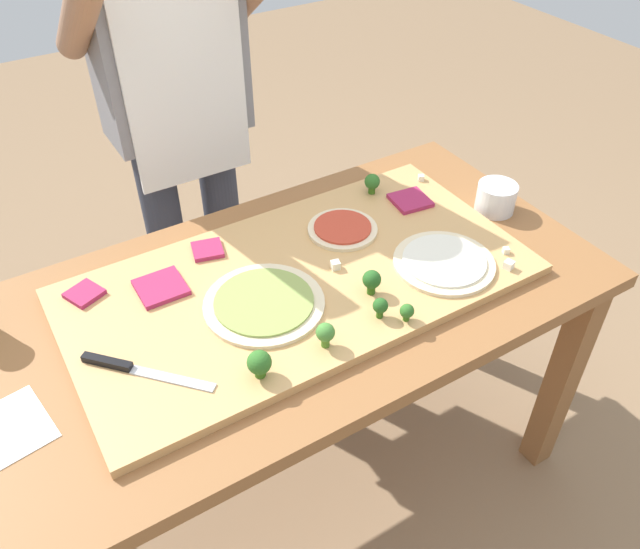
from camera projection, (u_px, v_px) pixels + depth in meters
name	position (u px, v px, depth m)	size (l,w,h in m)	color
ground_plane	(296.00, 476.00, 2.02)	(8.00, 8.00, 0.00)	#896B4C
prep_table	(290.00, 325.00, 1.59)	(1.53, 0.79, 0.78)	brown
cutting_board	(300.00, 281.00, 1.53)	(1.10, 0.57, 0.02)	tan
chefs_knife	(129.00, 368.00, 1.30)	(0.21, 0.23, 0.02)	#B7BABF
pizza_whole_tomato_red	(343.00, 229.00, 1.66)	(0.18, 0.18, 0.02)	beige
pizza_whole_pesto_green	(264.00, 303.00, 1.44)	(0.28, 0.28, 0.02)	beige
pizza_whole_white_garlic	(444.00, 262.00, 1.55)	(0.25, 0.25, 0.02)	beige
pizza_slice_near_right	(161.00, 287.00, 1.48)	(0.11, 0.11, 0.01)	#9E234C
pizza_slice_far_left	(84.00, 294.00, 1.47)	(0.07, 0.07, 0.01)	#9E234C
pizza_slice_far_right	(208.00, 250.00, 1.59)	(0.07, 0.07, 0.01)	#9E234C
pizza_slice_center	(410.00, 200.00, 1.76)	(0.10, 0.10, 0.01)	#9E234C
broccoli_floret_back_mid	(407.00, 311.00, 1.39)	(0.03, 0.03, 0.04)	#366618
broccoli_floret_back_left	(325.00, 333.00, 1.33)	(0.04, 0.04, 0.06)	#487A23
broccoli_floret_center_left	(372.00, 280.00, 1.45)	(0.04, 0.04, 0.06)	#2C5915
broccoli_floret_center_right	(372.00, 182.00, 1.78)	(0.04, 0.04, 0.06)	#366618
broccoli_floret_front_right	(380.00, 306.00, 1.40)	(0.03, 0.03, 0.05)	#2C5915
broccoli_floret_front_mid	(259.00, 363.00, 1.27)	(0.05, 0.05, 0.06)	#366618
cheese_crumble_a	(335.00, 265.00, 1.54)	(0.02, 0.02, 0.02)	silver
cheese_crumble_b	(506.00, 251.00, 1.59)	(0.02, 0.02, 0.02)	silver
cheese_crumble_c	(421.00, 178.00, 1.85)	(0.02, 0.02, 0.02)	silver
cheese_crumble_d	(509.00, 265.00, 1.54)	(0.02, 0.02, 0.02)	white
flour_cup	(495.00, 198.00, 1.76)	(0.11, 0.11, 0.08)	white
recipe_note	(14.00, 426.00, 1.22)	(0.12, 0.16, 0.00)	white
cook_center	(176.00, 99.00, 1.83)	(0.54, 0.39, 1.67)	#333847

